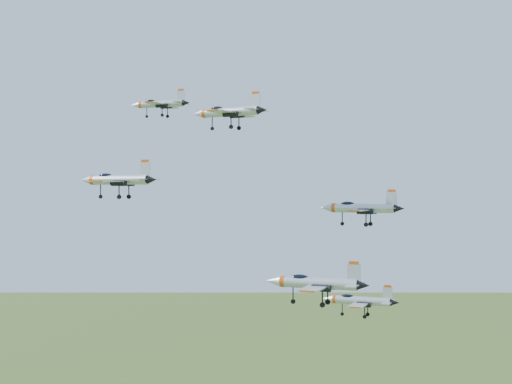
# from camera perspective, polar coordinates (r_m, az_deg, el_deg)

# --- Properties ---
(jet_lead) EXTENTS (11.48, 9.50, 3.07)m
(jet_lead) POSITION_cam_1_polar(r_m,az_deg,el_deg) (126.82, -7.74, 7.01)
(jet_lead) COLOR #B4BBC2
(jet_left_high) EXTENTS (13.73, 11.59, 3.70)m
(jet_left_high) POSITION_cam_1_polar(r_m,az_deg,el_deg) (114.88, -2.26, 6.44)
(jet_left_high) COLOR #B4BBC2
(jet_right_high) EXTENTS (12.99, 10.87, 3.48)m
(jet_right_high) POSITION_cam_1_polar(r_m,az_deg,el_deg) (102.46, -11.08, 0.98)
(jet_right_high) COLOR #B4BBC2
(jet_left_low) EXTENTS (13.80, 11.56, 3.70)m
(jet_left_low) POSITION_cam_1_polar(r_m,az_deg,el_deg) (113.85, 8.34, -1.26)
(jet_left_low) COLOR #B4BBC2
(jet_right_low) EXTENTS (13.89, 11.53, 3.71)m
(jet_right_low) POSITION_cam_1_polar(r_m,az_deg,el_deg) (92.30, 4.76, -7.24)
(jet_right_low) COLOR #B4BBC2
(jet_trail) EXTENTS (11.50, 9.54, 3.07)m
(jet_trail) POSITION_cam_1_polar(r_m,az_deg,el_deg) (105.65, 8.23, -8.58)
(jet_trail) COLOR #B4BBC2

